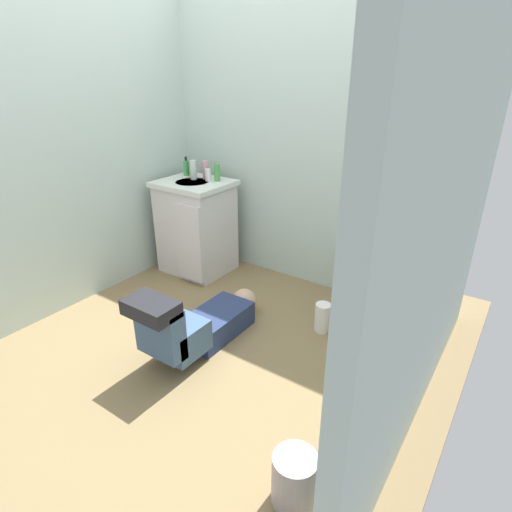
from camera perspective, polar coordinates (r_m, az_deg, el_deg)
ground_plane at (r=2.95m, az=-4.67°, el=-11.17°), size 2.95×3.13×0.04m
wall_back at (r=3.37m, az=6.93°, el=15.78°), size 2.61×0.08×2.40m
wall_left at (r=3.40m, az=-22.84°, el=14.22°), size 0.08×2.13×2.40m
wall_right at (r=1.93m, az=25.01°, el=7.33°), size 0.08×2.13×2.40m
toilet at (r=3.01m, az=17.25°, el=-2.88°), size 0.36×0.46×0.75m
vanity_cabinet at (r=3.72m, az=-8.18°, el=4.07°), size 0.60×0.53×0.82m
faucet at (r=3.70m, az=-7.10°, el=11.32°), size 0.02×0.02×0.10m
person_plumber at (r=2.77m, az=-8.03°, el=-9.11°), size 0.39×1.06×0.52m
tissue_box at (r=2.95m, az=18.02°, el=5.53°), size 0.22×0.11×0.10m
toiletry_bag at (r=2.91m, az=20.83°, el=4.99°), size 0.12×0.09×0.11m
soap_dispenser at (r=3.81m, az=-9.52°, el=11.82°), size 0.06×0.06×0.17m
bottle_amber at (r=3.75m, az=-8.71°, el=11.68°), size 0.06×0.06×0.14m
bottle_clear at (r=3.66m, az=-8.59°, el=11.59°), size 0.05×0.05×0.16m
bottle_pink at (r=3.65m, az=-6.93°, el=11.62°), size 0.05×0.05×0.16m
bottle_white at (r=3.59m, az=-6.59°, el=10.98°), size 0.05×0.05×0.10m
bottle_green at (r=3.57m, az=-5.36°, el=11.32°), size 0.05×0.05×0.15m
trash_can at (r=1.97m, az=5.27°, el=-28.22°), size 0.19×0.19×0.25m
paper_towel_roll at (r=2.97m, az=9.11°, el=-8.32°), size 0.11×0.11×0.21m
toilet_paper_roll at (r=2.42m, az=14.48°, el=-19.26°), size 0.11×0.11×0.10m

